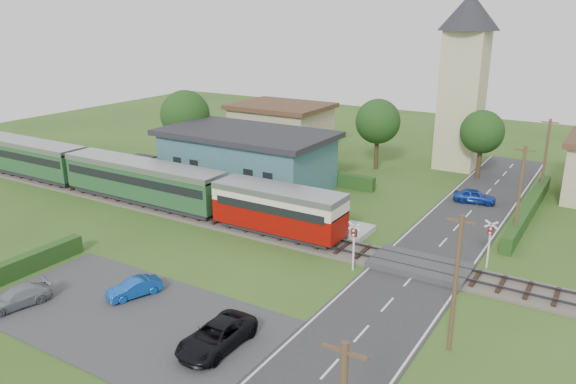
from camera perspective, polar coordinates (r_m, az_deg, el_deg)
The scene contains 30 objects.
ground at distance 39.53m, azimuth -1.61°, elevation -5.61°, with size 120.00×120.00×0.00m, color #2D4C19.
railway_track at distance 41.04m, azimuth -0.08°, elevation -4.53°, with size 76.00×3.20×0.49m.
road at distance 35.55m, azimuth 12.19°, elevation -8.81°, with size 6.00×70.00×0.05m, color #28282B.
car_park at distance 32.24m, azimuth -15.94°, elevation -12.02°, with size 17.00×9.00×0.08m, color #333335.
crossing_deck at distance 37.19m, azimuth 13.27°, elevation -7.31°, with size 6.20×3.40×0.45m, color #333335.
platform at distance 48.95m, azimuth -8.11°, elevation -0.82°, with size 30.00×3.00×0.45m, color gray.
equipment_hut at distance 53.80m, azimuth -14.79°, elevation 2.16°, with size 2.30×2.30×2.55m.
station_building at distance 52.64m, azimuth -4.23°, elevation 3.44°, with size 16.00×9.00×5.30m.
train at distance 51.27m, azimuth -17.00°, elevation 1.71°, with size 43.20×2.90×3.40m.
church_tower at distance 60.45m, azimuth 17.51°, elevation 11.80°, with size 6.00×6.00×17.60m.
house_west at distance 66.68m, azimuth -0.70°, elevation 6.63°, with size 10.80×8.80×5.50m.
hedge_carpark at distance 38.98m, azimuth -25.66°, elevation -6.87°, with size 0.80×9.00×1.20m, color #193814.
hedge_roadside at distance 49.06m, azimuth 23.26°, elevation -1.63°, with size 0.80×18.00×1.20m, color #193814.
hedge_station at distance 56.76m, azimuth -1.54°, elevation 2.41°, with size 22.00×0.80×1.30m, color #193814.
tree_a at distance 60.53m, azimuth -10.40°, elevation 7.69°, with size 5.20×5.20×8.00m.
tree_b at distance 58.63m, azimuth 9.12°, elevation 7.07°, with size 4.60×4.60×7.34m.
tree_c at distance 57.66m, azimuth 19.12°, elevation 5.77°, with size 4.20×4.20×6.78m.
utility_pole_b at distance 27.75m, azimuth 16.65°, elevation -8.80°, with size 1.40×0.22×7.00m.
utility_pole_c at distance 42.48m, azimuth 22.46°, elevation -0.11°, with size 1.40×0.22×7.00m.
utility_pole_d at distance 54.01m, azimuth 24.67°, elevation 3.23°, with size 1.40×0.22×7.00m.
crossing_signal_near at distance 35.52m, azimuth 6.71°, elevation -4.78°, with size 0.84×0.28×3.28m.
crossing_signal_far at distance 37.81m, azimuth 19.82°, elevation -4.34°, with size 0.84×0.28×3.28m.
streetlamp_west at distance 66.70m, azimuth -8.15°, elevation 6.68°, with size 0.30×0.30×5.15m.
streetlamp_east at distance 58.84m, azimuth 26.99°, elevation 3.41°, with size 0.30×0.30×5.15m.
car_on_road at distance 50.75m, azimuth 18.44°, elevation -0.40°, with size 1.41×3.51×1.20m, color #123096.
car_park_blue at distance 33.89m, azimuth -15.35°, elevation -9.37°, with size 1.09×3.11×1.03m, color #0D419B.
car_park_silver at distance 35.06m, azimuth -25.86°, elevation -9.63°, with size 1.49×3.66×1.06m, color gray.
car_park_dark at distance 28.33m, azimuth -7.28°, elevation -14.31°, with size 2.10×4.55×1.26m, color black.
pedestrian_near at distance 45.31m, azimuth -2.14°, elevation -0.64°, with size 0.68×0.45×1.87m, color gray.
pedestrian_far at distance 51.69m, azimuth -12.20°, elevation 1.09°, with size 0.72×0.56×1.49m, color gray.
Camera 1 is at (19.91, -30.33, 15.70)m, focal length 35.00 mm.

